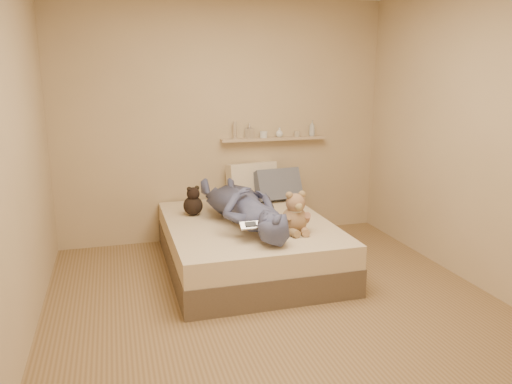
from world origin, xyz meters
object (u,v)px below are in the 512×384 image
object	(u,v)px
pillow_cream	(252,181)
person	(243,205)
dark_plush	(193,203)
pillow_grey	(278,185)
game_console	(251,225)
teddy_bear	(295,216)
wall_shelf	(274,139)
bed	(248,244)

from	to	relation	value
pillow_cream	person	bearing A→B (deg)	-110.65
dark_plush	pillow_cream	bearing A→B (deg)	32.86
dark_plush	pillow_grey	xyz separation A→B (m)	(0.99, 0.33, 0.04)
game_console	dark_plush	distance (m)	1.00
person	teddy_bear	bearing A→B (deg)	129.75
game_console	pillow_grey	distance (m)	1.45
pillow_cream	wall_shelf	distance (m)	0.53
game_console	wall_shelf	size ratio (longest dim) A/B	0.14
person	pillow_grey	bearing A→B (deg)	-134.36
pillow_grey	person	size ratio (longest dim) A/B	0.32
wall_shelf	person	bearing A→B (deg)	-122.01
game_console	person	distance (m)	0.52
bed	game_console	xyz separation A→B (m)	(-0.14, -0.59, 0.38)
bed	pillow_cream	size ratio (longest dim) A/B	3.45
teddy_bear	game_console	bearing A→B (deg)	-160.89
teddy_bear	wall_shelf	xyz separation A→B (m)	(0.24, 1.35, 0.49)
bed	dark_plush	xyz separation A→B (m)	(-0.46, 0.36, 0.35)
dark_plush	wall_shelf	size ratio (longest dim) A/B	0.25
pillow_cream	wall_shelf	xyz separation A→B (m)	(0.28, 0.08, 0.45)
teddy_bear	pillow_cream	world-z (taller)	pillow_cream
bed	dark_plush	bearing A→B (deg)	142.15
game_console	teddy_bear	world-z (taller)	teddy_bear
bed	pillow_grey	size ratio (longest dim) A/B	3.80
dark_plush	person	xyz separation A→B (m)	(0.39, -0.44, 0.06)
bed	person	size ratio (longest dim) A/B	1.23
person	bed	bearing A→B (deg)	-136.99
dark_plush	pillow_grey	size ratio (longest dim) A/B	0.59
pillow_grey	wall_shelf	bearing A→B (deg)	84.83
pillow_grey	person	distance (m)	0.97
bed	pillow_grey	world-z (taller)	pillow_grey
pillow_cream	pillow_grey	bearing A→B (deg)	-28.74
teddy_bear	dark_plush	distance (m)	1.11
pillow_grey	bed	bearing A→B (deg)	-127.54
game_console	person	world-z (taller)	person
wall_shelf	bed	bearing A→B (deg)	-121.18
dark_plush	person	size ratio (longest dim) A/B	0.19
pillow_grey	game_console	bearing A→B (deg)	-117.46
bed	pillow_cream	bearing A→B (deg)	71.68
bed	dark_plush	size ratio (longest dim) A/B	6.45
wall_shelf	teddy_bear	bearing A→B (deg)	-100.15
game_console	wall_shelf	distance (m)	1.73
teddy_bear	person	bearing A→B (deg)	136.25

